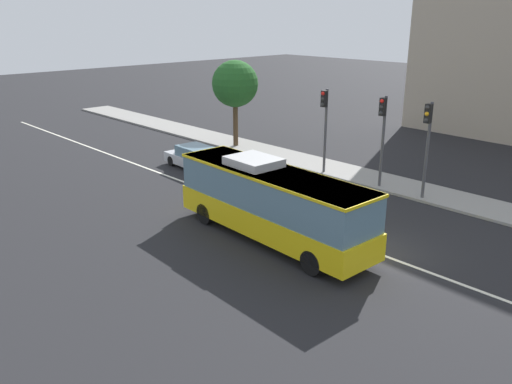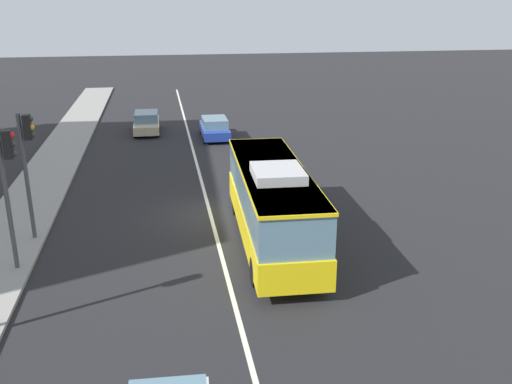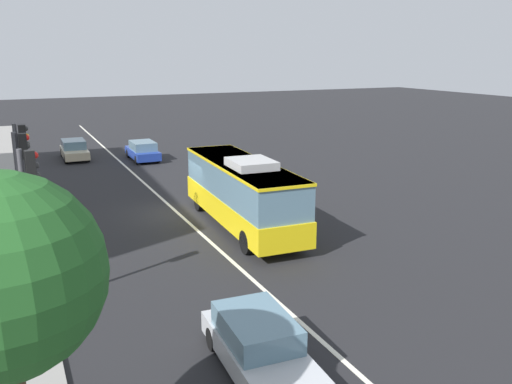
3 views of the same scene
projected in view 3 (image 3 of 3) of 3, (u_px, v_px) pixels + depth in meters
ground_plane at (177, 212)px, 27.97m from camera, size 160.00×160.00×0.00m
sidewalk_kerb at (0, 233)px, 24.55m from camera, size 80.00×2.95×0.14m
lane_centre_line at (177, 212)px, 27.96m from camera, size 76.00×0.16×0.01m
transit_bus at (242, 190)px, 25.16m from camera, size 10.10×2.92×3.46m
sedan_blue at (143, 151)px, 41.43m from camera, size 4.50×1.82×1.46m
sedan_silver at (259, 345)px, 13.86m from camera, size 4.58×2.02×1.46m
sedan_beige at (74, 150)px, 41.89m from camera, size 4.52×1.86×1.46m
traffic_light_near_corner at (30, 200)px, 16.75m from camera, size 0.35×0.62×5.20m
traffic_light_mid_block at (22, 175)px, 20.22m from camera, size 0.34×0.62×5.20m
traffic_light_far_corner at (22, 162)px, 22.64m from camera, size 0.32×0.62×5.20m
street_tree_kerbside_left at (1, 278)px, 8.40m from camera, size 3.33×3.33×6.31m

